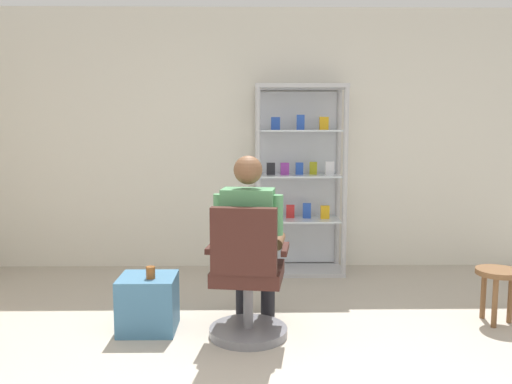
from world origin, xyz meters
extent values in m
cube|color=silver|center=(0.00, 3.00, 1.35)|extent=(6.00, 0.10, 2.70)
cylinder|color=#B7B7BC|center=(-0.02, 2.50, 0.95)|extent=(0.05, 0.05, 1.90)
cylinder|color=#B7B7BC|center=(0.82, 2.50, 0.95)|extent=(0.05, 0.05, 1.90)
cylinder|color=#B7B7BC|center=(-0.02, 2.90, 0.95)|extent=(0.05, 0.05, 1.90)
cylinder|color=#B7B7BC|center=(0.82, 2.90, 0.95)|extent=(0.05, 0.05, 1.90)
cube|color=#B7B7BC|center=(0.40, 2.70, 1.88)|extent=(0.90, 0.45, 0.04)
cube|color=#B7B7BC|center=(0.40, 2.70, 0.02)|extent=(0.90, 0.45, 0.04)
cube|color=silver|center=(0.40, 2.92, 0.95)|extent=(0.84, 0.02, 1.80)
cube|color=silver|center=(0.40, 2.70, 0.55)|extent=(0.82, 0.39, 0.02)
cube|color=#264CB2|center=(0.14, 2.70, 0.62)|extent=(0.08, 0.04, 0.13)
cube|color=red|center=(0.31, 2.75, 0.63)|extent=(0.08, 0.03, 0.13)
cube|color=#264CB2|center=(0.48, 2.73, 0.64)|extent=(0.08, 0.04, 0.16)
cube|color=gold|center=(0.66, 2.69, 0.63)|extent=(0.09, 0.04, 0.14)
cube|color=silver|center=(0.40, 2.70, 1.00)|extent=(0.82, 0.39, 0.02)
cube|color=black|center=(0.11, 2.70, 1.07)|extent=(0.08, 0.04, 0.12)
cube|color=purple|center=(0.25, 2.71, 1.07)|extent=(0.09, 0.04, 0.12)
cube|color=#264CB2|center=(0.40, 2.73, 1.07)|extent=(0.08, 0.04, 0.12)
cube|color=#999919|center=(0.54, 2.74, 1.07)|extent=(0.08, 0.05, 0.13)
cube|color=silver|center=(0.70, 2.66, 1.08)|extent=(0.09, 0.04, 0.14)
cube|color=silver|center=(0.40, 2.70, 1.45)|extent=(0.82, 0.39, 0.02)
cube|color=#264CB2|center=(0.15, 2.69, 1.52)|extent=(0.09, 0.03, 0.13)
cube|color=#264CB2|center=(0.40, 2.66, 1.53)|extent=(0.08, 0.04, 0.15)
cube|color=gold|center=(0.64, 2.68, 1.52)|extent=(0.09, 0.05, 0.13)
cylinder|color=slate|center=(-0.12, 1.05, 0.03)|extent=(0.56, 0.56, 0.06)
cylinder|color=slate|center=(-0.12, 1.05, 0.24)|extent=(0.07, 0.07, 0.41)
cube|color=#3F1E19|center=(-0.12, 1.05, 0.46)|extent=(0.54, 0.54, 0.10)
cube|color=#3F1E19|center=(-0.15, 0.84, 0.73)|extent=(0.45, 0.14, 0.45)
cube|color=#3F1E19|center=(0.14, 1.01, 0.64)|extent=(0.08, 0.30, 0.04)
cube|color=#3F1E19|center=(-0.38, 1.09, 0.64)|extent=(0.08, 0.30, 0.04)
cylinder|color=black|center=(0.01, 1.23, 0.56)|extent=(0.19, 0.42, 0.14)
cylinder|color=black|center=(0.04, 1.43, 0.28)|extent=(0.11, 0.11, 0.56)
cylinder|color=black|center=(-0.19, 1.26, 0.56)|extent=(0.19, 0.42, 0.14)
cylinder|color=black|center=(-0.16, 1.46, 0.28)|extent=(0.11, 0.11, 0.56)
cube|color=#4C8C59|center=(-0.12, 1.05, 0.81)|extent=(0.39, 0.27, 0.50)
sphere|color=brown|center=(-0.12, 1.05, 1.19)|extent=(0.20, 0.20, 0.20)
cylinder|color=#4C8C59|center=(0.08, 1.02, 0.88)|extent=(0.09, 0.09, 0.28)
cylinder|color=brown|center=(0.10, 1.20, 0.66)|extent=(0.12, 0.31, 0.08)
cylinder|color=#4C8C59|center=(-0.32, 1.08, 0.88)|extent=(0.09, 0.09, 0.28)
cylinder|color=brown|center=(-0.29, 1.26, 0.66)|extent=(0.12, 0.31, 0.08)
cube|color=teal|center=(-0.85, 1.16, 0.20)|extent=(0.41, 0.38, 0.41)
cylinder|color=brown|center=(-0.82, 1.11, 0.45)|extent=(0.07, 0.07, 0.09)
cylinder|color=brown|center=(1.77, 1.27, 0.40)|extent=(0.32, 0.32, 0.04)
cylinder|color=brown|center=(1.88, 1.27, 0.19)|extent=(0.04, 0.04, 0.38)
cylinder|color=brown|center=(1.71, 1.37, 0.19)|extent=(0.04, 0.04, 0.38)
cylinder|color=brown|center=(1.71, 1.18, 0.19)|extent=(0.04, 0.04, 0.38)
camera|label=1|loc=(-0.11, -2.52, 1.48)|focal=36.48mm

